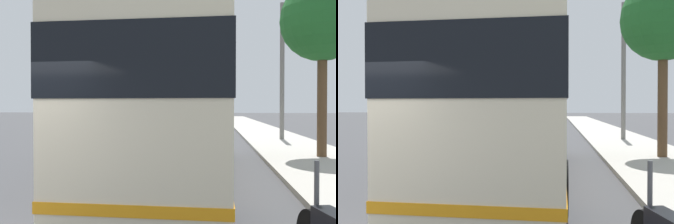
{
  "view_description": "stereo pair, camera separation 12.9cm",
  "coord_description": "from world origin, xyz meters",
  "views": [
    {
      "loc": [
        -4.11,
        -2.77,
        1.92
      ],
      "look_at": [
        5.06,
        -1.66,
        1.79
      ],
      "focal_mm": 40.34,
      "sensor_mm": 36.0,
      "label": 1
    },
    {
      "loc": [
        -4.09,
        -2.9,
        1.92
      ],
      "look_at": [
        5.06,
        -1.66,
        1.79
      ],
      "focal_mm": 40.34,
      "sensor_mm": 36.0,
      "label": 2
    }
  ],
  "objects": [
    {
      "name": "utility_pole",
      "position": [
        16.99,
        -6.47,
        3.77
      ],
      "size": [
        0.24,
        0.24,
        7.54
      ],
      "primitive_type": "cylinder",
      "color": "slate",
      "rests_on": "ground"
    },
    {
      "name": "roadside_tree_mid_block",
      "position": [
        9.87,
        -6.61,
        4.96
      ],
      "size": [
        2.96,
        2.96,
        6.49
      ],
      "color": "brown",
      "rests_on": "ground"
    },
    {
      "name": "car_side_street",
      "position": [
        18.3,
        2.36,
        0.75
      ],
      "size": [
        4.22,
        1.97,
        1.55
      ],
      "rotation": [
        0.0,
        0.0,
        3.16
      ],
      "color": "red",
      "rests_on": "ground"
    },
    {
      "name": "lane_divider_line",
      "position": [
        10.0,
        0.0,
        0.0
      ],
      "size": [
        110.0,
        0.16,
        0.01
      ],
      "primitive_type": "cube",
      "color": "silver",
      "rests_on": "ground"
    },
    {
      "name": "car_ahead_same_lane",
      "position": [
        39.37,
        -1.57,
        0.67
      ],
      "size": [
        4.07,
        2.05,
        1.43
      ],
      "rotation": [
        0.0,
        0.0,
        -0.07
      ],
      "color": "navy",
      "rests_on": "ground"
    },
    {
      "name": "coach_bus",
      "position": [
        6.0,
        -1.81,
        1.98
      ],
      "size": [
        11.03,
        2.78,
        3.44
      ],
      "rotation": [
        0.0,
        0.0,
        -0.01
      ],
      "color": "beige",
      "rests_on": "ground"
    },
    {
      "name": "sidewalk_curb",
      "position": [
        10.0,
        -6.31,
        0.07
      ],
      "size": [
        110.0,
        3.6,
        0.14
      ],
      "primitive_type": "cube",
      "color": "#B2ADA3",
      "rests_on": "ground"
    }
  ]
}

